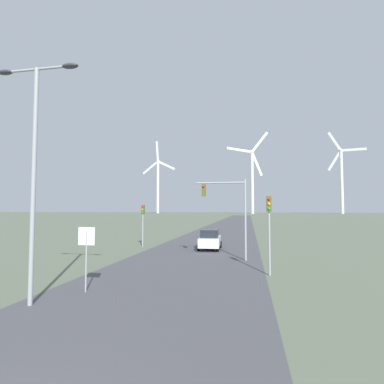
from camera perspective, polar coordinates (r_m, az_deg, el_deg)
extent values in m
cube|color=#47474C|center=(51.71, 6.22, -7.32)|extent=(10.00, 240.00, 0.01)
cylinder|color=#93999E|center=(13.37, -27.95, 1.35)|extent=(0.18, 0.18, 9.41)
cylinder|color=#93999E|center=(14.48, -27.44, 20.04)|extent=(2.96, 0.10, 0.10)
ellipsoid|color=#333338|center=(15.38, -32.02, 18.76)|extent=(0.70, 0.32, 0.20)
ellipsoid|color=#333338|center=(13.68, -22.20, 21.34)|extent=(0.70, 0.32, 0.20)
cylinder|color=#93999E|center=(14.60, -19.52, -12.36)|extent=(0.07, 0.07, 2.72)
cube|color=white|center=(14.45, -19.46, -7.94)|extent=(0.81, 0.01, 0.81)
cube|color=red|center=(14.46, -19.43, -7.93)|extent=(0.76, 0.02, 0.76)
cylinder|color=#93999E|center=(29.80, -9.35, -6.39)|extent=(0.11, 0.11, 4.10)
cube|color=#4C511E|center=(29.75, -9.33, -3.31)|extent=(0.28, 0.24, 0.90)
sphere|color=red|center=(29.62, -9.41, -2.79)|extent=(0.16, 0.16, 0.16)
sphere|color=gold|center=(29.62, -9.42, -3.31)|extent=(0.16, 0.16, 0.16)
sphere|color=green|center=(29.63, -9.42, -3.83)|extent=(0.16, 0.16, 0.16)
cylinder|color=#93999E|center=(17.54, 14.51, -8.03)|extent=(0.11, 0.11, 4.44)
cube|color=#4C511E|center=(17.48, 14.43, -2.23)|extent=(0.28, 0.24, 0.90)
sphere|color=red|center=(17.35, 14.45, -1.33)|extent=(0.16, 0.16, 0.16)
sphere|color=gold|center=(17.35, 14.46, -2.22)|extent=(0.16, 0.16, 0.16)
sphere|color=green|center=(17.34, 14.47, -3.12)|extent=(0.16, 0.16, 0.16)
cylinder|color=#93999E|center=(22.10, 10.14, -5.17)|extent=(0.14, 0.14, 5.90)
cylinder|color=#93999E|center=(22.26, 5.44, 1.77)|extent=(3.59, 0.12, 0.12)
cube|color=#4C511E|center=(22.37, 2.24, 0.32)|extent=(0.28, 0.24, 0.90)
sphere|color=red|center=(22.26, 2.18, 1.04)|extent=(0.18, 0.18, 0.18)
cube|color=white|center=(27.90, 3.45, -9.37)|extent=(1.99, 4.18, 0.80)
cube|color=#1E2328|center=(27.68, 3.41, -7.86)|extent=(1.66, 2.17, 0.70)
cylinder|color=black|center=(29.31, 2.15, -9.86)|extent=(0.22, 0.66, 0.66)
cylinder|color=black|center=(29.11, 5.42, -9.90)|extent=(0.22, 0.66, 0.66)
cylinder|color=black|center=(26.82, 1.32, -10.49)|extent=(0.22, 0.66, 0.66)
cylinder|color=black|center=(26.60, 4.90, -10.53)|extent=(0.22, 0.66, 0.66)
cylinder|color=silver|center=(253.88, -6.52, 0.92)|extent=(2.20, 2.20, 43.87)
sphere|color=silver|center=(256.38, -6.49, 5.82)|extent=(2.60, 2.60, 2.60)
cube|color=silver|center=(252.01, -4.87, 5.08)|extent=(15.65, 3.69, 8.79)
cube|color=silver|center=(258.29, -6.62, 7.78)|extent=(3.18, 1.12, 16.81)
cube|color=silver|center=(259.27, -7.93, 4.59)|extent=(14.58, 3.47, 10.98)
cylinder|color=silver|center=(228.12, 11.41, 1.75)|extent=(2.20, 2.20, 46.42)
sphere|color=silver|center=(231.26, 11.35, 7.49)|extent=(2.60, 2.60, 2.60)
cube|color=silver|center=(230.72, 12.26, 5.21)|extent=(8.41, 2.64, 17.90)
cube|color=silver|center=(234.48, 12.80, 9.31)|extent=(12.60, 3.73, 15.70)
cube|color=silver|center=(229.18, 8.95, 7.93)|extent=(18.15, 5.17, 4.43)
cylinder|color=silver|center=(248.51, 26.63, 1.72)|extent=(2.20, 2.20, 47.21)
sphere|color=silver|center=(251.50, 26.49, 7.09)|extent=(2.60, 2.60, 2.60)
cube|color=silver|center=(250.63, 25.50, 5.37)|extent=(9.47, 3.75, 14.71)
cube|color=silver|center=(251.10, 28.49, 7.11)|extent=(15.38, 5.83, 2.12)
cube|color=silver|center=(253.21, 25.49, 8.75)|extent=(8.98, 3.58, 14.97)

